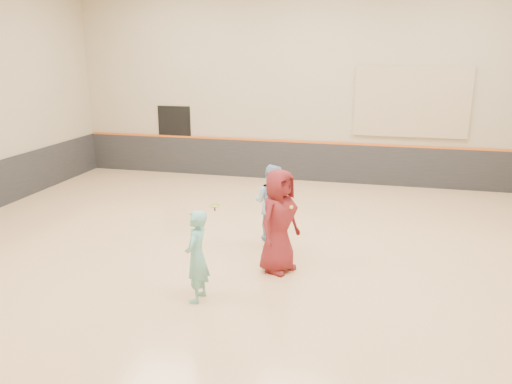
% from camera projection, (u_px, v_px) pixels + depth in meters
% --- Properties ---
extents(room, '(15.04, 12.04, 6.22)m').
position_uv_depth(room, '(271.00, 215.00, 9.74)').
color(room, tan).
rests_on(room, ground).
extents(wainscot_back, '(14.90, 0.04, 1.20)m').
position_uv_depth(wainscot_back, '(312.00, 162.00, 15.38)').
color(wainscot_back, '#232326').
rests_on(wainscot_back, floor).
extents(accent_stripe, '(14.90, 0.03, 0.06)m').
position_uv_depth(accent_stripe, '(312.00, 142.00, 15.20)').
color(accent_stripe, '#D85914').
rests_on(accent_stripe, wall_back).
extents(acoustic_panel, '(3.20, 0.08, 2.00)m').
position_uv_depth(acoustic_panel, '(412.00, 102.00, 14.20)').
color(acoustic_panel, tan).
rests_on(acoustic_panel, wall_back).
extents(doorway, '(1.10, 0.05, 2.20)m').
position_uv_depth(doorway, '(175.00, 140.00, 16.28)').
color(doorway, black).
rests_on(doorway, floor).
extents(girl, '(0.37, 0.56, 1.53)m').
position_uv_depth(girl, '(197.00, 256.00, 7.93)').
color(girl, '#6AB8B1').
rests_on(girl, floor).
extents(instructor, '(0.91, 0.77, 1.64)m').
position_uv_depth(instructor, '(271.00, 202.00, 10.54)').
color(instructor, '#89AFD3').
rests_on(instructor, floor).
extents(young_man, '(0.96, 1.11, 1.92)m').
position_uv_depth(young_man, '(279.00, 221.00, 8.98)').
color(young_man, maroon).
rests_on(young_man, floor).
extents(held_racket, '(0.46, 0.46, 0.61)m').
position_uv_depth(held_racket, '(283.00, 223.00, 10.29)').
color(held_racket, '#BDDC30').
rests_on(held_racket, instructor).
extents(spare_racket, '(0.69, 0.69, 0.05)m').
position_uv_depth(spare_racket, '(215.00, 205.00, 13.03)').
color(spare_racket, '#A5CA2C').
rests_on(spare_racket, floor).
extents(ball_under_racket, '(0.07, 0.07, 0.07)m').
position_uv_depth(ball_under_racket, '(264.00, 245.00, 10.31)').
color(ball_under_racket, yellow).
rests_on(ball_under_racket, floor).
extents(ball_in_hand, '(0.07, 0.07, 0.07)m').
position_uv_depth(ball_in_hand, '(291.00, 207.00, 8.67)').
color(ball_in_hand, yellow).
rests_on(ball_in_hand, young_man).
extents(ball_beside_spare, '(0.07, 0.07, 0.07)m').
position_uv_depth(ball_beside_spare, '(193.00, 229.00, 11.24)').
color(ball_beside_spare, '#CDDE33').
rests_on(ball_beside_spare, floor).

